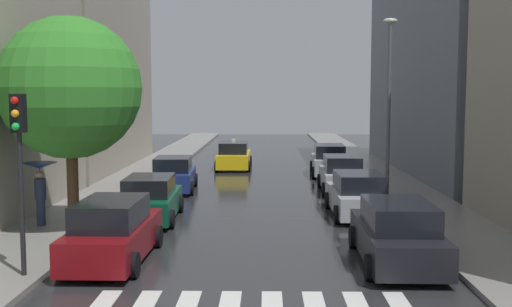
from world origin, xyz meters
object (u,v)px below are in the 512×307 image
(parked_car_right_second, at_px, (358,196))
(parked_car_right_fourth, at_px, (329,161))
(parked_car_right_third, at_px, (342,175))
(parked_car_left_second, at_px, (150,200))
(traffic_light_left_corner, at_px, (19,144))
(lamp_post_right, at_px, (389,95))
(parked_car_left_third, at_px, (173,175))
(street_tree_left, at_px, (70,88))
(taxi_midroad, at_px, (234,156))
(parked_car_left_nearest, at_px, (113,232))
(parked_car_right_nearest, at_px, (397,234))
(pedestrian_foreground, at_px, (40,178))

(parked_car_right_second, relative_size, parked_car_right_fourth, 0.95)
(parked_car_right_second, height_order, parked_car_right_third, parked_car_right_third)
(parked_car_left_second, height_order, traffic_light_left_corner, traffic_light_left_corner)
(lamp_post_right, bearing_deg, parked_car_right_third, 140.42)
(parked_car_left_third, distance_m, lamp_post_right, 10.33)
(parked_car_left_second, relative_size, street_tree_left, 0.65)
(parked_car_right_second, height_order, taxi_midroad, taxi_midroad)
(parked_car_right_second, distance_m, street_tree_left, 10.74)
(parked_car_left_nearest, height_order, traffic_light_left_corner, traffic_light_left_corner)
(parked_car_right_fourth, height_order, lamp_post_right, lamp_post_right)
(parked_car_left_nearest, distance_m, parked_car_left_second, 5.39)
(parked_car_right_third, distance_m, lamp_post_right, 4.32)
(parked_car_right_fourth, distance_m, lamp_post_right, 8.45)
(parked_car_right_nearest, relative_size, parked_car_right_second, 1.10)
(parked_car_left_nearest, bearing_deg, parked_car_right_fourth, -22.22)
(pedestrian_foreground, height_order, traffic_light_left_corner, traffic_light_left_corner)
(parked_car_left_nearest, relative_size, parked_car_right_third, 1.07)
(parked_car_right_nearest, distance_m, parked_car_right_third, 11.90)
(pedestrian_foreground, relative_size, traffic_light_left_corner, 0.48)
(parked_car_right_third, height_order, traffic_light_left_corner, traffic_light_left_corner)
(street_tree_left, bearing_deg, traffic_light_left_corner, -85.75)
(parked_car_left_second, xyz_separation_m, parked_car_right_second, (7.47, 0.95, 0.01))
(parked_car_left_nearest, height_order, parked_car_right_third, parked_car_left_nearest)
(parked_car_left_third, distance_m, pedestrian_foreground, 8.84)
(parked_car_left_nearest, xyz_separation_m, lamp_post_right, (9.30, 10.37, 3.65))
(parked_car_right_third, height_order, pedestrian_foreground, pedestrian_foreground)
(parked_car_right_third, xyz_separation_m, traffic_light_left_corner, (-9.22, -13.61, 2.50))
(lamp_post_right, bearing_deg, parked_car_right_second, -114.61)
(parked_car_right_nearest, bearing_deg, traffic_light_left_corner, 101.50)
(parked_car_right_second, bearing_deg, parked_car_left_third, 52.62)
(pedestrian_foreground, distance_m, street_tree_left, 3.24)
(parked_car_left_third, distance_m, parked_car_right_fourth, 9.67)
(parked_car_right_second, distance_m, lamp_post_right, 5.77)
(street_tree_left, height_order, lamp_post_right, lamp_post_right)
(parked_car_right_second, relative_size, pedestrian_foreground, 2.11)
(parked_car_left_third, height_order, street_tree_left, street_tree_left)
(parked_car_right_fourth, relative_size, lamp_post_right, 0.61)
(traffic_light_left_corner, relative_size, lamp_post_right, 0.57)
(parked_car_left_nearest, relative_size, parked_car_right_fourth, 1.01)
(parked_car_right_second, height_order, traffic_light_left_corner, traffic_light_left_corner)
(parked_car_left_second, height_order, street_tree_left, street_tree_left)
(parked_car_right_second, distance_m, traffic_light_left_corner, 12.48)
(parked_car_left_third, distance_m, taxi_midroad, 8.98)
(parked_car_left_second, xyz_separation_m, parked_car_right_fourth, (7.58, 12.41, 0.05))
(parked_car_left_third, relative_size, parked_car_right_nearest, 0.86)
(parked_car_right_nearest, xyz_separation_m, parked_car_right_fourth, (0.05, 17.85, 0.02))
(parked_car_right_third, distance_m, traffic_light_left_corner, 16.63)
(parked_car_right_fourth, bearing_deg, parked_car_right_nearest, -178.00)
(pedestrian_foreground, relative_size, street_tree_left, 0.31)
(parked_car_left_second, distance_m, traffic_light_left_corner, 7.78)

